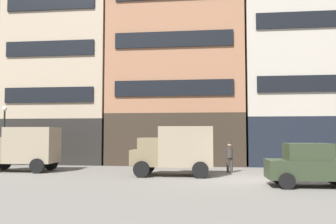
{
  "coord_description": "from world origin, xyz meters",
  "views": [
    {
      "loc": [
        -1.8,
        -17.5,
        2.23
      ],
      "look_at": [
        -4.03,
        1.92,
        3.45
      ],
      "focal_mm": 37.5,
      "sensor_mm": 36.0,
      "label": 1
    }
  ],
  "objects_px": {
    "delivery_truck_far": "(175,149)",
    "sedan_parked_curb": "(310,165)",
    "delivery_truck_near": "(23,147)",
    "streetlamp_curbside": "(4,127)",
    "pedestrian_officer": "(230,155)"
  },
  "relations": [
    {
      "from": "pedestrian_officer",
      "to": "streetlamp_curbside",
      "type": "distance_m",
      "value": 15.43
    },
    {
      "from": "delivery_truck_near",
      "to": "pedestrian_officer",
      "type": "bearing_deg",
      "value": 3.69
    },
    {
      "from": "delivery_truck_near",
      "to": "streetlamp_curbside",
      "type": "bearing_deg",
      "value": 136.24
    },
    {
      "from": "delivery_truck_far",
      "to": "pedestrian_officer",
      "type": "height_order",
      "value": "delivery_truck_far"
    },
    {
      "from": "delivery_truck_near",
      "to": "pedestrian_officer",
      "type": "height_order",
      "value": "delivery_truck_near"
    },
    {
      "from": "streetlamp_curbside",
      "to": "pedestrian_officer",
      "type": "bearing_deg",
      "value": -7.76
    },
    {
      "from": "sedan_parked_curb",
      "to": "pedestrian_officer",
      "type": "relative_size",
      "value": 2.07
    },
    {
      "from": "delivery_truck_far",
      "to": "sedan_parked_curb",
      "type": "xyz_separation_m",
      "value": [
        6.04,
        -3.21,
        -0.51
      ]
    },
    {
      "from": "delivery_truck_near",
      "to": "streetlamp_curbside",
      "type": "height_order",
      "value": "streetlamp_curbside"
    },
    {
      "from": "delivery_truck_near",
      "to": "streetlamp_curbside",
      "type": "relative_size",
      "value": 1.07
    },
    {
      "from": "delivery_truck_far",
      "to": "pedestrian_officer",
      "type": "relative_size",
      "value": 2.43
    },
    {
      "from": "sedan_parked_curb",
      "to": "streetlamp_curbside",
      "type": "height_order",
      "value": "streetlamp_curbside"
    },
    {
      "from": "sedan_parked_curb",
      "to": "pedestrian_officer",
      "type": "xyz_separation_m",
      "value": [
        -3.07,
        5.12,
        0.07
      ]
    },
    {
      "from": "delivery_truck_far",
      "to": "sedan_parked_curb",
      "type": "bearing_deg",
      "value": -27.97
    },
    {
      "from": "streetlamp_curbside",
      "to": "sedan_parked_curb",
      "type": "bearing_deg",
      "value": -21.5
    }
  ]
}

